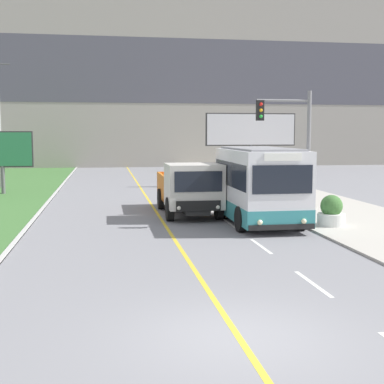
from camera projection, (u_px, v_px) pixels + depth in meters
The scene contains 10 objects.
ground_plane at pixel (239, 337), 10.02m from camera, with size 300.00×300.00×0.00m, color slate.
lane_marking_centre at pixel (233, 304), 11.92m from camera, with size 2.88×140.00×0.01m.
apartment_block_background at pixel (124, 78), 63.17m from camera, with size 80.00×8.04×20.63m.
city_bus at pixel (260, 186), 22.38m from camera, with size 2.74×5.97×3.21m.
dump_truck at pixel (191, 189), 24.46m from camera, with size 2.50×6.48×2.47m.
traffic_light_mast at pixel (293, 140), 21.57m from camera, with size 2.28×0.32×5.51m.
billboard_large at pixel (251, 131), 38.32m from camera, with size 6.58×0.24×5.26m.
billboard_small at pixel (2, 151), 33.43m from camera, with size 3.80×0.24×3.95m.
planter_round_near at pixel (331, 212), 21.70m from camera, with size 1.12×1.12×1.25m.
planter_round_second at pixel (290, 197), 26.90m from camera, with size 1.16×1.16×1.27m.
Camera 1 is at (-2.42, -9.40, 3.80)m, focal length 50.00 mm.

